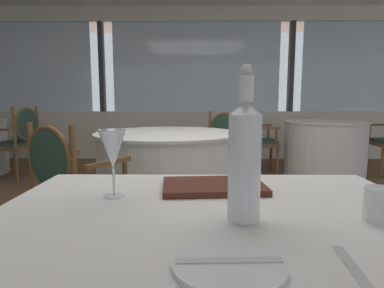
{
  "coord_description": "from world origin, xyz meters",
  "views": [
    {
      "loc": [
        -0.03,
        -2.2,
        1.05
      ],
      "look_at": [
        -0.04,
        -1.12,
        0.9
      ],
      "focal_mm": 30.35,
      "sensor_mm": 36.0,
      "label": 1
    }
  ],
  "objects_px": {
    "dining_chair_2_1": "(69,182)",
    "wine_glass": "(113,150)",
    "dining_chair_2_0": "(220,144)",
    "water_bottle": "(245,158)",
    "water_tumbler": "(380,205)",
    "menu_book": "(213,186)",
    "side_plate": "(229,264)",
    "dining_chair_0_1": "(254,134)",
    "dining_chair_1_0": "(20,137)"
  },
  "relations": [
    {
      "from": "dining_chair_2_1",
      "to": "wine_glass",
      "type": "bearing_deg",
      "value": -121.46
    },
    {
      "from": "dining_chair_2_0",
      "to": "dining_chair_2_1",
      "type": "distance_m",
      "value": 2.17
    },
    {
      "from": "water_bottle",
      "to": "water_tumbler",
      "type": "bearing_deg",
      "value": -0.96
    },
    {
      "from": "menu_book",
      "to": "side_plate",
      "type": "bearing_deg",
      "value": -94.52
    },
    {
      "from": "side_plate",
      "to": "dining_chair_0_1",
      "type": "bearing_deg",
      "value": 79.0
    },
    {
      "from": "wine_glass",
      "to": "water_tumbler",
      "type": "relative_size",
      "value": 2.52
    },
    {
      "from": "water_bottle",
      "to": "dining_chair_1_0",
      "type": "xyz_separation_m",
      "value": [
        -2.41,
        3.44,
        -0.35
      ]
    },
    {
      "from": "water_bottle",
      "to": "dining_chair_2_1",
      "type": "bearing_deg",
      "value": 126.49
    },
    {
      "from": "water_bottle",
      "to": "menu_book",
      "type": "height_order",
      "value": "water_bottle"
    },
    {
      "from": "dining_chair_1_0",
      "to": "dining_chair_0_1",
      "type": "bearing_deg",
      "value": -159.38
    },
    {
      "from": "water_bottle",
      "to": "dining_chair_2_1",
      "type": "distance_m",
      "value": 1.59
    },
    {
      "from": "side_plate",
      "to": "wine_glass",
      "type": "relative_size",
      "value": 1.0
    },
    {
      "from": "dining_chair_2_0",
      "to": "dining_chair_2_1",
      "type": "relative_size",
      "value": 1.0
    },
    {
      "from": "wine_glass",
      "to": "dining_chair_0_1",
      "type": "relative_size",
      "value": 0.21
    },
    {
      "from": "dining_chair_2_0",
      "to": "dining_chair_2_1",
      "type": "xyz_separation_m",
      "value": [
        -1.11,
        -1.86,
        0.0
      ]
    },
    {
      "from": "side_plate",
      "to": "wine_glass",
      "type": "bearing_deg",
      "value": 126.37
    },
    {
      "from": "dining_chair_0_1",
      "to": "side_plate",
      "type": "bearing_deg",
      "value": -100.41
    },
    {
      "from": "water_bottle",
      "to": "water_tumbler",
      "type": "height_order",
      "value": "water_bottle"
    },
    {
      "from": "water_bottle",
      "to": "dining_chair_2_1",
      "type": "xyz_separation_m",
      "value": [
        -0.92,
        1.24,
        -0.38
      ]
    },
    {
      "from": "water_bottle",
      "to": "dining_chair_0_1",
      "type": "relative_size",
      "value": 0.37
    },
    {
      "from": "water_tumbler",
      "to": "menu_book",
      "type": "distance_m",
      "value": 0.48
    },
    {
      "from": "water_tumbler",
      "to": "dining_chair_0_1",
      "type": "bearing_deg",
      "value": 84.11
    },
    {
      "from": "water_tumbler",
      "to": "dining_chair_2_1",
      "type": "height_order",
      "value": "dining_chair_2_1"
    },
    {
      "from": "menu_book",
      "to": "dining_chair_2_1",
      "type": "bearing_deg",
      "value": 127.31
    },
    {
      "from": "side_plate",
      "to": "dining_chair_2_0",
      "type": "bearing_deg",
      "value": 85.76
    },
    {
      "from": "dining_chair_2_1",
      "to": "dining_chair_2_0",
      "type": "bearing_deg",
      "value": 0.0
    },
    {
      "from": "side_plate",
      "to": "menu_book",
      "type": "height_order",
      "value": "menu_book"
    },
    {
      "from": "wine_glass",
      "to": "dining_chair_2_1",
      "type": "relative_size",
      "value": 0.22
    },
    {
      "from": "side_plate",
      "to": "water_bottle",
      "type": "xyz_separation_m",
      "value": [
        0.06,
        0.23,
        0.15
      ]
    },
    {
      "from": "water_tumbler",
      "to": "dining_chair_2_0",
      "type": "distance_m",
      "value": 3.12
    },
    {
      "from": "menu_book",
      "to": "wine_glass",
      "type": "bearing_deg",
      "value": -168.63
    },
    {
      "from": "dining_chair_1_0",
      "to": "water_tumbler",
      "type": "bearing_deg",
      "value": 142.92
    },
    {
      "from": "wine_glass",
      "to": "dining_chair_1_0",
      "type": "height_order",
      "value": "dining_chair_1_0"
    },
    {
      "from": "menu_book",
      "to": "dining_chair_1_0",
      "type": "distance_m",
      "value": 3.95
    },
    {
      "from": "dining_chair_0_1",
      "to": "dining_chair_2_1",
      "type": "xyz_separation_m",
      "value": [
        -1.64,
        -2.54,
        -0.04
      ]
    },
    {
      "from": "water_bottle",
      "to": "dining_chair_2_0",
      "type": "distance_m",
      "value": 3.13
    },
    {
      "from": "wine_glass",
      "to": "side_plate",
      "type": "bearing_deg",
      "value": -53.63
    },
    {
      "from": "water_bottle",
      "to": "dining_chair_2_1",
      "type": "relative_size",
      "value": 0.41
    },
    {
      "from": "water_bottle",
      "to": "menu_book",
      "type": "xyz_separation_m",
      "value": [
        -0.06,
        0.27,
        -0.14
      ]
    },
    {
      "from": "water_bottle",
      "to": "dining_chair_2_0",
      "type": "height_order",
      "value": "water_bottle"
    },
    {
      "from": "water_tumbler",
      "to": "dining_chair_2_1",
      "type": "bearing_deg",
      "value": 135.01
    },
    {
      "from": "dining_chair_0_1",
      "to": "dining_chair_2_1",
      "type": "height_order",
      "value": "dining_chair_0_1"
    },
    {
      "from": "dining_chair_1_0",
      "to": "dining_chair_2_1",
      "type": "distance_m",
      "value": 2.66
    },
    {
      "from": "wine_glass",
      "to": "menu_book",
      "type": "bearing_deg",
      "value": 15.73
    },
    {
      "from": "dining_chair_0_1",
      "to": "dining_chair_2_0",
      "type": "height_order",
      "value": "dining_chair_0_1"
    },
    {
      "from": "dining_chair_1_0",
      "to": "side_plate",
      "type": "bearing_deg",
      "value": 137.1
    },
    {
      "from": "dining_chair_2_1",
      "to": "dining_chair_0_1",
      "type": "bearing_deg",
      "value": -2.1
    },
    {
      "from": "menu_book",
      "to": "water_bottle",
      "type": "bearing_deg",
      "value": -82.58
    },
    {
      "from": "dining_chair_0_1",
      "to": "dining_chair_2_1",
      "type": "bearing_deg",
      "value": -122.29
    },
    {
      "from": "menu_book",
      "to": "dining_chair_2_0",
      "type": "xyz_separation_m",
      "value": [
        0.25,
        2.83,
        -0.24
      ]
    }
  ]
}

